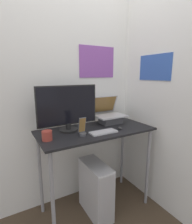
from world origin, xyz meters
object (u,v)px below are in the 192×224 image
(mouse, at_px, (120,128))
(computer_tower, at_px, (96,189))
(monitor, at_px, (68,109))
(laptop, at_px, (109,116))
(keyboard, at_px, (103,132))
(cell_phone, at_px, (83,130))

(mouse, xyz_separation_m, computer_tower, (-0.25, 0.05, -0.64))
(computer_tower, bearing_deg, mouse, -11.67)
(monitor, distance_m, mouse, 0.55)
(laptop, height_order, keyboard, laptop)
(monitor, bearing_deg, cell_phone, -72.09)
(keyboard, relative_size, mouse, 4.70)
(keyboard, height_order, mouse, mouse)
(laptop, relative_size, cell_phone, 2.02)
(laptop, relative_size, mouse, 5.98)
(laptop, distance_m, mouse, 0.28)
(monitor, bearing_deg, computer_tower, -37.37)
(monitor, relative_size, mouse, 10.56)
(laptop, distance_m, monitor, 0.54)
(keyboard, relative_size, cell_phone, 1.58)
(monitor, xyz_separation_m, cell_phone, (0.06, -0.19, -0.17))
(monitor, distance_m, cell_phone, 0.26)
(monitor, relative_size, cell_phone, 3.56)
(keyboard, xyz_separation_m, cell_phone, (-0.20, 0.03, 0.05))
(mouse, bearing_deg, laptop, 79.33)
(keyboard, height_order, cell_phone, cell_phone)
(laptop, xyz_separation_m, keyboard, (-0.25, -0.27, -0.07))
(mouse, bearing_deg, keyboard, -178.09)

